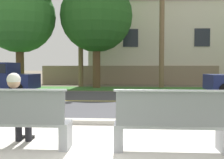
# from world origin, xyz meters

# --- Properties ---
(ground_plane) EXTENTS (140.00, 140.00, 0.00)m
(ground_plane) POSITION_xyz_m (0.00, 8.00, 0.00)
(ground_plane) COLOR #665B4C
(sidewalk_pavement) EXTENTS (44.00, 3.60, 0.01)m
(sidewalk_pavement) POSITION_xyz_m (0.00, 0.40, 0.01)
(sidewalk_pavement) COLOR beige
(sidewalk_pavement) RESTS_ON ground_plane
(curb_edge) EXTENTS (44.00, 0.30, 0.11)m
(curb_edge) POSITION_xyz_m (0.00, 2.35, 0.06)
(curb_edge) COLOR #ADA89E
(curb_edge) RESTS_ON ground_plane
(street_asphalt) EXTENTS (52.00, 8.00, 0.01)m
(street_asphalt) POSITION_xyz_m (0.00, 6.50, 0.00)
(street_asphalt) COLOR #424247
(street_asphalt) RESTS_ON ground_plane
(road_centre_line) EXTENTS (48.00, 0.14, 0.01)m
(road_centre_line) POSITION_xyz_m (0.00, 6.50, 0.01)
(road_centre_line) COLOR #E0CC4C
(road_centre_line) RESTS_ON ground_plane
(far_verge_grass) EXTENTS (48.00, 2.80, 0.02)m
(far_verge_grass) POSITION_xyz_m (0.00, 12.39, 0.01)
(far_verge_grass) COLOR #38702D
(far_verge_grass) RESTS_ON ground_plane
(bench_left) EXTENTS (1.80, 0.48, 1.01)m
(bench_left) POSITION_xyz_m (-1.26, 0.36, 0.45)
(bench_left) COLOR #9EA0A8
(bench_left) RESTS_ON ground_plane
(bench_right) EXTENTS (1.80, 0.48, 1.01)m
(bench_right) POSITION_xyz_m (1.26, 0.36, 0.45)
(bench_right) COLOR #9EA0A8
(bench_right) RESTS_ON ground_plane
(seated_person_grey) EXTENTS (0.52, 0.68, 1.25)m
(seated_person_grey) POSITION_xyz_m (-1.30, 0.53, 0.68)
(seated_person_grey) COLOR black
(seated_person_grey) RESTS_ON ground_plane
(shade_tree_far_left) EXTENTS (4.39, 4.39, 7.24)m
(shade_tree_far_left) POSITION_xyz_m (-6.01, 12.22, 4.70)
(shade_tree_far_left) COLOR brown
(shade_tree_far_left) RESTS_ON ground_plane
(shade_tree_left) EXTENTS (4.52, 4.52, 7.46)m
(shade_tree_left) POSITION_xyz_m (-1.37, 12.99, 4.85)
(shade_tree_left) COLOR brown
(shade_tree_left) RESTS_ON ground_plane
(garden_wall) EXTENTS (13.00, 0.36, 1.40)m
(garden_wall) POSITION_xyz_m (0.51, 16.21, 0.70)
(garden_wall) COLOR gray
(garden_wall) RESTS_ON ground_plane
(house_across_street) EXTENTS (12.43, 6.91, 6.87)m
(house_across_street) POSITION_xyz_m (3.23, 19.40, 3.48)
(house_across_street) COLOR beige
(house_across_street) RESTS_ON ground_plane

